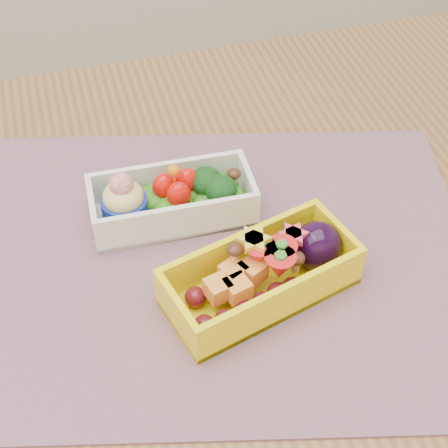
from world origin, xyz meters
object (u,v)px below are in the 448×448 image
object	(u,v)px
bento_white	(171,200)
bento_yellow	(265,273)
placemat	(218,257)
table	(213,351)

from	to	relation	value
bento_white	bento_yellow	distance (m)	0.13
placemat	bento_yellow	xyz separation A→B (m)	(0.03, -0.05, 0.03)
table	bento_yellow	distance (m)	0.13
table	placemat	bearing A→B (deg)	66.43
bento_white	bento_yellow	xyz separation A→B (m)	(0.06, -0.12, 0.00)
placemat	bento_yellow	bearing A→B (deg)	-60.94
bento_yellow	placemat	bearing A→B (deg)	104.19
table	placemat	world-z (taller)	placemat
placemat	bento_white	xyz separation A→B (m)	(-0.03, 0.07, 0.02)
table	bento_yellow	size ratio (longest dim) A/B	6.47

